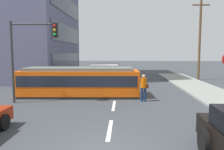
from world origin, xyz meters
name	(u,v)px	position (x,y,z in m)	size (l,w,h in m)	color
ground_plane	(116,93)	(0.00, 10.00, 0.00)	(120.00, 120.00, 0.00)	#393E43
lane_stripe_1	(110,130)	(0.00, 2.00, 0.01)	(0.16, 2.40, 0.01)	silver
lane_stripe_2	(114,106)	(0.00, 6.00, 0.01)	(0.16, 2.40, 0.01)	silver
lane_stripe_3	(118,84)	(0.00, 14.77, 0.01)	(0.16, 2.40, 0.01)	silver
lane_stripe_4	(119,77)	(0.00, 20.77, 0.01)	(0.16, 2.40, 0.01)	silver
streetcar_tram	(79,81)	(-2.50, 8.77, 1.02)	(8.18, 2.86, 1.98)	#E5540D
city_bus	(106,72)	(-1.18, 15.57, 1.07)	(2.59, 5.23, 1.87)	#B1AAB8
pedestrian_crossing	(144,86)	(1.79, 7.22, 0.94)	(0.48, 0.36, 1.67)	navy
parked_sedan_mid	(53,80)	(-5.64, 12.73, 0.62)	(2.02, 4.31, 1.19)	black
traffic_light_mast	(30,46)	(-4.90, 6.46, 3.40)	(2.83, 0.33, 4.84)	#333333
utility_pole_mid	(200,38)	(8.70, 18.23, 4.46)	(1.80, 0.24, 8.56)	brown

